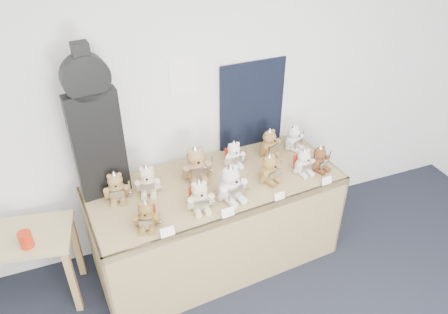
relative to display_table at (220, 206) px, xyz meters
name	(u,v)px	position (x,y,z in m)	size (l,w,h in m)	color
room_shell	(182,76)	(-0.11, 0.52, 0.93)	(6.00, 6.00, 6.00)	white
display_table	(220,206)	(0.00, 0.00, 0.00)	(2.07, 1.00, 0.84)	#947A4B
side_table	(18,248)	(-1.54, 0.20, -0.10)	(0.88, 0.59, 0.68)	#A28757
guitar_case	(95,127)	(-0.82, 0.27, 0.76)	(0.37, 0.15, 1.18)	black
navy_board	(252,105)	(0.49, 0.51, 0.57)	(0.59, 0.02, 0.78)	black
red_cup	(26,240)	(-1.44, 0.06, 0.08)	(0.10, 0.10, 0.13)	red
teddy_front_far_left	(146,216)	(-0.62, -0.22, 0.28)	(0.20, 0.19, 0.25)	brown
teddy_front_left	(200,197)	(-0.22, -0.17, 0.29)	(0.23, 0.19, 0.28)	#CCBB90
teddy_front_centre	(231,184)	(0.04, -0.14, 0.31)	(0.27, 0.24, 0.32)	silver
teddy_front_right	(269,169)	(0.40, -0.04, 0.28)	(0.22, 0.21, 0.27)	olive
teddy_front_far_right	(304,162)	(0.71, -0.04, 0.28)	(0.20, 0.17, 0.25)	silver
teddy_front_end	(320,159)	(0.85, -0.05, 0.27)	(0.20, 0.19, 0.24)	brown
teddy_back_left	(147,181)	(-0.53, 0.16, 0.29)	(0.22, 0.20, 0.27)	beige
teddy_back_centre_left	(196,165)	(-0.13, 0.19, 0.31)	(0.27, 0.21, 0.33)	#9D784E
teddy_back_centre_right	(234,155)	(0.23, 0.26, 0.27)	(0.20, 0.16, 0.24)	white
teddy_back_right	(270,144)	(0.57, 0.30, 0.29)	(0.23, 0.21, 0.27)	olive
teddy_back_end	(294,139)	(0.81, 0.30, 0.28)	(0.21, 0.20, 0.25)	white
teddy_back_far_left	(116,188)	(-0.76, 0.16, 0.28)	(0.22, 0.18, 0.26)	olive
entry_card_a	(167,232)	(-0.51, -0.36, 0.22)	(0.10, 0.00, 0.07)	white
entry_card_b	(228,212)	(-0.06, -0.33, 0.22)	(0.10, 0.00, 0.07)	white
entry_card_c	(280,196)	(0.37, -0.29, 0.21)	(0.08, 0.00, 0.06)	white
entry_card_d	(327,181)	(0.80, -0.25, 0.21)	(0.09, 0.00, 0.06)	white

